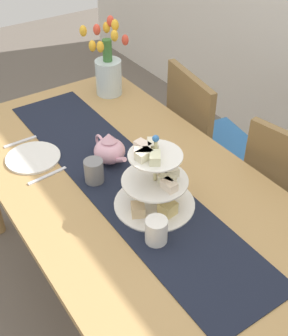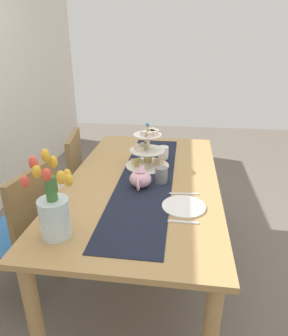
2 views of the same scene
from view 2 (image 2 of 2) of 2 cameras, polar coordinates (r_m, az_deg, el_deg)
name	(u,v)px [view 2 (image 2 of 2)]	position (r m, az deg, el deg)	size (l,w,h in m)	color
ground_plane	(143,271)	(2.33, -0.12, -18.93)	(8.00, 8.00, 0.00)	#6B6056
dining_table	(143,192)	(1.95, -0.13, -4.66)	(1.72, 0.93, 0.75)	tan
chair_left	(23,230)	(2.00, -21.89, -10.77)	(0.48, 0.48, 0.91)	olive
chair_right	(62,184)	(2.48, -15.22, -3.01)	(0.49, 0.49, 0.91)	olive
table_runner	(146,178)	(1.90, 0.44, -1.97)	(1.52, 0.33, 0.00)	black
tiered_cake_stand	(147,152)	(2.05, 0.56, 3.06)	(0.30, 0.30, 0.30)	beige
teapot	(140,178)	(1.77, -0.68, -1.93)	(0.24, 0.13, 0.14)	#E5A8BC
tulip_vase	(54,209)	(1.37, -16.72, -7.52)	(0.18, 0.23, 0.40)	silver
dinner_plate_left	(184,206)	(1.61, 7.52, -7.21)	(0.23, 0.23, 0.01)	white
fork_left	(183,222)	(1.48, 7.44, -10.11)	(0.02, 0.15, 0.01)	silver
knife_left	(184,194)	(1.73, 7.59, -4.85)	(0.01, 0.17, 0.01)	silver
mug_grey	(161,175)	(1.84, 3.28, -1.31)	(0.08, 0.08, 0.10)	slate
mug_white_text	(163,153)	(2.20, 3.66, 2.87)	(0.08, 0.08, 0.10)	white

